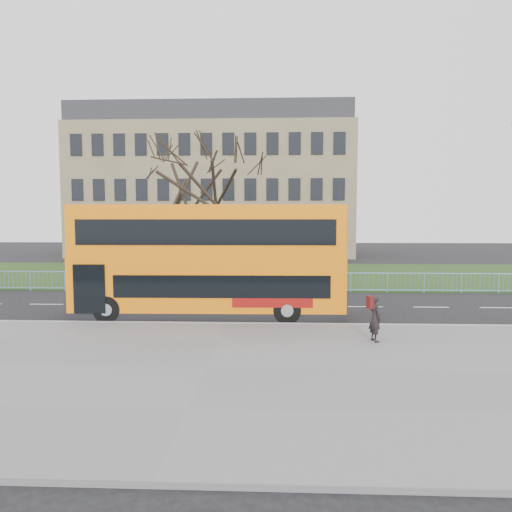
% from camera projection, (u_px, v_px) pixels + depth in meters
% --- Properties ---
extents(ground, '(120.00, 120.00, 0.00)m').
position_uv_depth(ground, '(230.00, 317.00, 18.76)').
color(ground, black).
rests_on(ground, ground).
extents(pavement, '(80.00, 10.50, 0.12)m').
position_uv_depth(pavement, '(206.00, 370.00, 12.04)').
color(pavement, slate).
rests_on(pavement, ground).
extents(kerb, '(80.00, 0.20, 0.14)m').
position_uv_depth(kerb, '(227.00, 324.00, 17.21)').
color(kerb, gray).
rests_on(kerb, ground).
extents(grass_verge, '(80.00, 15.40, 0.08)m').
position_uv_depth(grass_verge, '(249.00, 274.00, 33.00)').
color(grass_verge, '#1C3A15').
rests_on(grass_verge, ground).
extents(guard_railing, '(40.00, 0.12, 1.10)m').
position_uv_depth(guard_railing, '(242.00, 282.00, 25.29)').
color(guard_railing, '#7AABDA').
rests_on(guard_railing, ground).
extents(bare_tree, '(7.36, 7.36, 10.52)m').
position_uv_depth(bare_tree, '(197.00, 198.00, 28.41)').
color(bare_tree, black).
rests_on(bare_tree, grass_verge).
extents(civic_building, '(30.00, 15.00, 14.00)m').
position_uv_depth(civic_building, '(216.00, 194.00, 53.25)').
color(civic_building, '#79684D').
rests_on(civic_building, ground).
extents(yellow_bus, '(10.84, 2.75, 4.53)m').
position_uv_depth(yellow_bus, '(209.00, 258.00, 18.62)').
color(yellow_bus, orange).
rests_on(yellow_bus, ground).
extents(pedestrian, '(0.50, 0.63, 1.52)m').
position_uv_depth(pedestrian, '(375.00, 318.00, 14.55)').
color(pedestrian, black).
rests_on(pedestrian, pavement).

